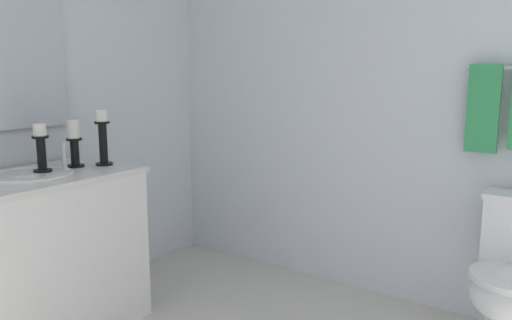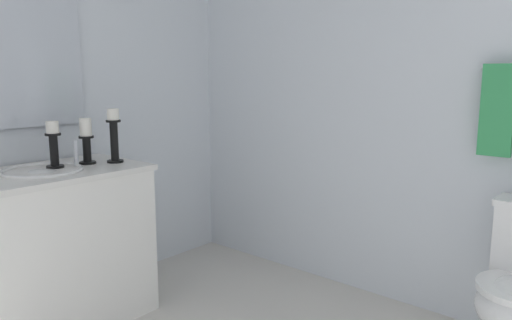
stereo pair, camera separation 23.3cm
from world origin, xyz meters
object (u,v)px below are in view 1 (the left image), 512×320
at_px(sink_basin, 31,183).
at_px(candle_holder_mid, 41,147).
at_px(candle_holder_tall, 103,136).
at_px(towel_near_vanity, 483,109).
at_px(vanity_cabinet, 37,258).
at_px(candle_holder_short, 74,142).

distance_m(sink_basin, candle_holder_mid, 0.19).
bearing_deg(candle_holder_mid, candle_holder_tall, 70.85).
bearing_deg(sink_basin, towel_near_vanity, 38.96).
bearing_deg(candle_holder_tall, vanity_cabinet, -98.74).
relative_size(candle_holder_tall, candle_holder_short, 1.19).
height_order(candle_holder_short, candle_holder_mid, candle_holder_short).
relative_size(vanity_cabinet, candle_holder_mid, 4.15).
bearing_deg(candle_holder_short, towel_near_vanity, 33.07).
distance_m(vanity_cabinet, candle_holder_short, 0.61).
bearing_deg(vanity_cabinet, sink_basin, 90.00).
bearing_deg(vanity_cabinet, candle_holder_mid, 115.52).
distance_m(sink_basin, towel_near_vanity, 2.28).
bearing_deg(towel_near_vanity, sink_basin, -141.04).
xyz_separation_m(vanity_cabinet, sink_basin, (0.00, 0.00, 0.38)).
height_order(sink_basin, candle_holder_tall, candle_holder_tall).
bearing_deg(sink_basin, candle_holder_short, 93.85).
xyz_separation_m(sink_basin, candle_holder_tall, (0.06, 0.39, 0.19)).
relative_size(sink_basin, candle_holder_short, 1.60).
height_order(candle_holder_tall, candle_holder_mid, candle_holder_tall).
bearing_deg(vanity_cabinet, candle_holder_tall, 81.26).
height_order(candle_holder_mid, towel_near_vanity, towel_near_vanity).
relative_size(candle_holder_tall, towel_near_vanity, 0.67).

